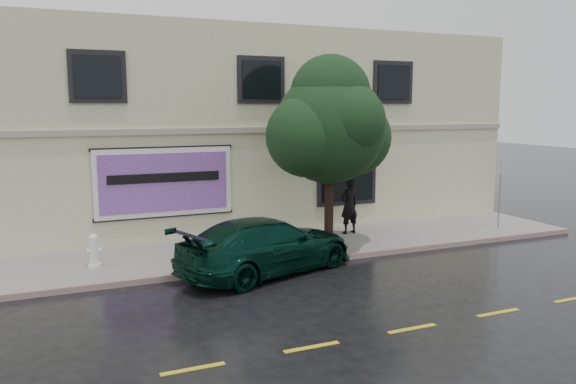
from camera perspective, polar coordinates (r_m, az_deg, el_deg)
name	(u,v)px	position (r m, az deg, el deg)	size (l,w,h in m)	color
ground	(331,279)	(14.48, 4.34, -8.83)	(90.00, 90.00, 0.00)	black
sidewalk	(282,247)	(17.30, -0.64, -5.63)	(20.00, 3.50, 0.15)	gray
curb	(306,262)	(15.75, 1.82, -7.08)	(20.00, 0.18, 0.16)	gray
road_marking	(412,328)	(11.67, 12.49, -13.38)	(19.00, 0.12, 0.01)	gold
building	(226,129)	(22.20, -6.36, 6.42)	(20.00, 8.12, 7.00)	beige
billboard	(165,182)	(17.61, -12.43, 0.98)	(4.30, 0.16, 2.20)	white
car	(267,245)	(14.84, -2.16, -5.43)	(2.23, 5.05, 1.47)	black
pedestrian	(349,206)	(18.78, 6.23, -1.38)	(0.69, 0.45, 1.88)	black
umbrella	(350,167)	(18.60, 6.30, 2.57)	(0.98, 0.98, 0.72)	black
street_tree	(330,128)	(16.59, 4.27, 6.47)	(3.28, 3.28, 5.22)	black
fire_hydrant	(94,251)	(15.73, -19.10, -5.66)	(0.37, 0.34, 0.90)	white
sign_pole	(500,188)	(20.79, 20.74, 0.40)	(0.28, 0.09, 2.32)	gray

